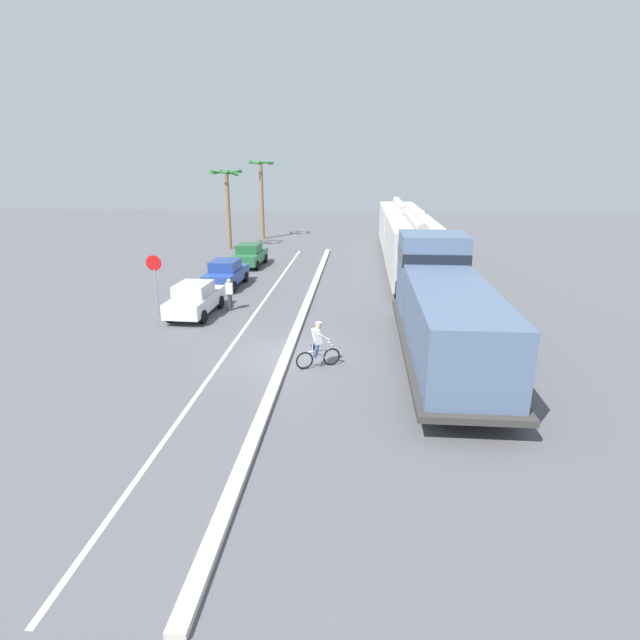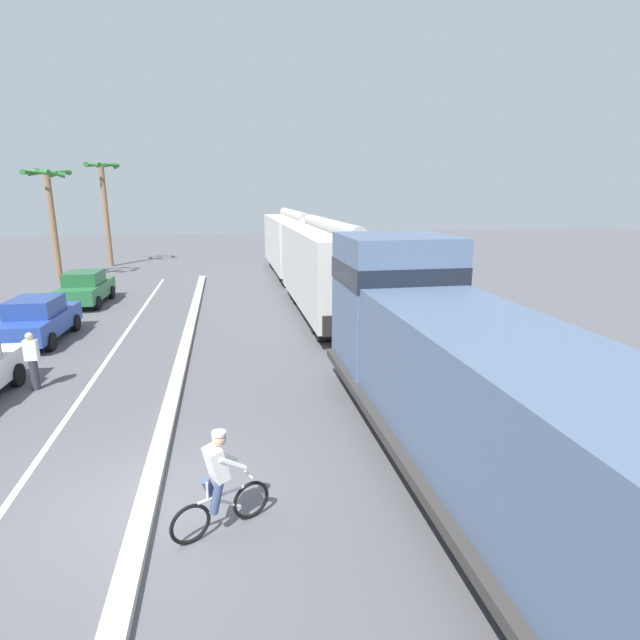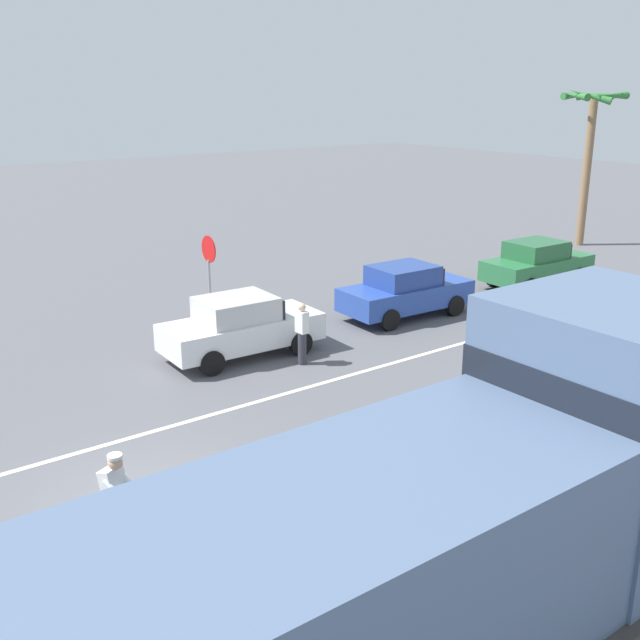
# 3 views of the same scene
# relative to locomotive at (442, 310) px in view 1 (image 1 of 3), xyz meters

# --- Properties ---
(ground_plane) EXTENTS (120.00, 120.00, 0.00)m
(ground_plane) POSITION_rel_locomotive_xyz_m (-5.88, -0.75, -1.80)
(ground_plane) COLOR #56565B
(median_curb) EXTENTS (0.36, 36.00, 0.16)m
(median_curb) POSITION_rel_locomotive_xyz_m (-5.88, 5.25, -1.72)
(median_curb) COLOR beige
(median_curb) RESTS_ON ground
(lane_stripe) EXTENTS (0.14, 36.00, 0.01)m
(lane_stripe) POSITION_rel_locomotive_xyz_m (-8.28, 5.25, -1.79)
(lane_stripe) COLOR silver
(lane_stripe) RESTS_ON ground
(locomotive) EXTENTS (3.10, 11.61, 4.20)m
(locomotive) POSITION_rel_locomotive_xyz_m (0.00, 0.00, 0.00)
(locomotive) COLOR slate
(locomotive) RESTS_ON ground
(hopper_car_lead) EXTENTS (2.90, 10.60, 4.18)m
(hopper_car_lead) POSITION_rel_locomotive_xyz_m (0.00, 12.16, 0.28)
(hopper_car_lead) COLOR beige
(hopper_car_lead) RESTS_ON ground
(hopper_car_middle) EXTENTS (2.90, 10.60, 4.18)m
(hopper_car_middle) POSITION_rel_locomotive_xyz_m (0.00, 23.76, 0.28)
(hopper_car_middle) COLOR silver
(hopper_car_middle) RESTS_ON ground
(parked_car_white) EXTENTS (1.97, 4.27, 1.62)m
(parked_car_white) POSITION_rel_locomotive_xyz_m (-11.09, 4.37, -0.98)
(parked_car_white) COLOR silver
(parked_car_white) RESTS_ON ground
(parked_car_blue) EXTENTS (1.96, 4.27, 1.62)m
(parked_car_blue) POSITION_rel_locomotive_xyz_m (-11.12, 10.25, -0.98)
(parked_car_blue) COLOR #28479E
(parked_car_blue) RESTS_ON ground
(parked_car_green) EXTENTS (1.95, 4.26, 1.62)m
(parked_car_green) POSITION_rel_locomotive_xyz_m (-11.05, 16.52, -0.98)
(parked_car_green) COLOR #286B3D
(parked_car_green) RESTS_ON ground
(cyclist) EXTENTS (1.57, 0.81, 1.71)m
(cyclist) POSITION_rel_locomotive_xyz_m (-4.60, -1.67, -0.98)
(cyclist) COLOR black
(cyclist) RESTS_ON ground
(stop_sign) EXTENTS (0.76, 0.08, 2.88)m
(stop_sign) POSITION_rel_locomotive_xyz_m (-13.09, 4.59, 0.23)
(stop_sign) COLOR gray
(stop_sign) RESTS_ON ground
(palm_tree_near) EXTENTS (2.63, 2.72, 6.80)m
(palm_tree_near) POSITION_rel_locomotive_xyz_m (-14.42, 23.94, 3.24)
(palm_tree_near) COLOR #846647
(palm_tree_near) RESTS_ON ground
(palm_tree_far) EXTENTS (2.70, 2.73, 7.39)m
(palm_tree_far) POSITION_rel_locomotive_xyz_m (-12.73, 30.11, 3.72)
(palm_tree_far) COLOR #846647
(palm_tree_far) RESTS_ON ground
(pedestrian_by_cars) EXTENTS (0.34, 0.22, 1.62)m
(pedestrian_by_cars) POSITION_rel_locomotive_xyz_m (-9.63, 5.30, -0.95)
(pedestrian_by_cars) COLOR #33333D
(pedestrian_by_cars) RESTS_ON ground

